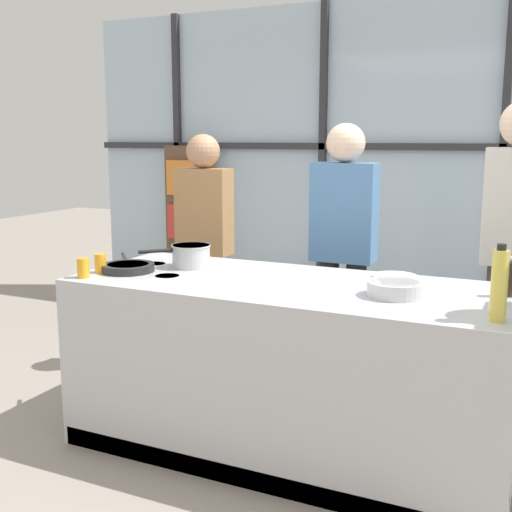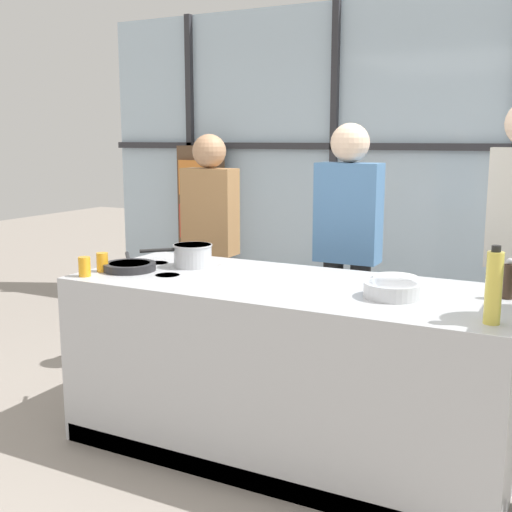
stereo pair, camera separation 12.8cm
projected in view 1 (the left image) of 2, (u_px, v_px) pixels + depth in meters
name	position (u px, v px, depth m)	size (l,w,h in m)	color
ground_plane	(287.00, 448.00, 3.38)	(18.00, 18.00, 0.00)	gray
back_window_wall	(408.00, 163.00, 5.55)	(6.40, 0.10, 2.80)	silver
bookshelf	(189.00, 224.00, 6.38)	(0.45, 0.19, 1.54)	brown
demo_island	(288.00, 367.00, 3.30)	(2.22, 0.90, 0.90)	#B7BABF
spectator_far_left	(204.00, 235.00, 4.42)	(0.38, 0.23, 1.64)	#47382D
spectator_center_left	(343.00, 240.00, 4.00)	(0.40, 0.24, 1.70)	black
frying_pan	(128.00, 267.00, 3.48)	(0.39, 0.43, 0.04)	#232326
saucepan	(191.00, 255.00, 3.59)	(0.33, 0.33, 0.13)	silver
white_plate	(395.00, 276.00, 3.33)	(0.23, 0.23, 0.01)	white
mixing_bowl	(395.00, 288.00, 2.93)	(0.26, 0.26, 0.07)	silver
oil_bottle	(499.00, 285.00, 2.51)	(0.06, 0.06, 0.31)	#E0CC4C
pepper_grinder	(509.00, 278.00, 2.92)	(0.05, 0.05, 0.19)	#332319
juice_glass_near	(83.00, 268.00, 3.32)	(0.06, 0.06, 0.10)	orange
juice_glass_far	(100.00, 263.00, 3.44)	(0.06, 0.06, 0.10)	orange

